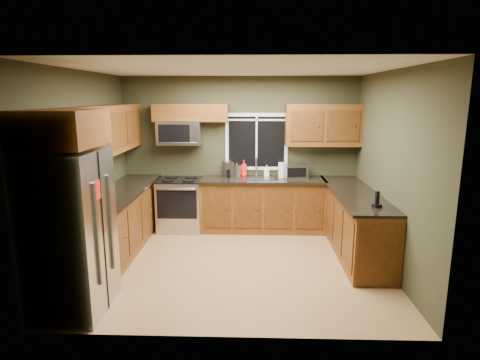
# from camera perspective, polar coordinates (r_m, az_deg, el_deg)

# --- Properties ---
(floor) EXTENTS (4.20, 4.20, 0.00)m
(floor) POSITION_cam_1_polar(r_m,az_deg,el_deg) (5.88, -0.61, -11.75)
(floor) COLOR olive
(floor) RESTS_ON ground
(ceiling) EXTENTS (4.20, 4.20, 0.00)m
(ceiling) POSITION_cam_1_polar(r_m,az_deg,el_deg) (5.40, -0.67, 15.54)
(ceiling) COLOR white
(ceiling) RESTS_ON back_wall
(back_wall) EXTENTS (4.20, 0.00, 4.20)m
(back_wall) POSITION_cam_1_polar(r_m,az_deg,el_deg) (7.25, -0.03, 3.90)
(back_wall) COLOR #34331F
(back_wall) RESTS_ON ground
(front_wall) EXTENTS (4.20, 0.00, 4.20)m
(front_wall) POSITION_cam_1_polar(r_m,az_deg,el_deg) (3.73, -1.83, -3.77)
(front_wall) COLOR #34331F
(front_wall) RESTS_ON ground
(left_wall) EXTENTS (0.00, 3.60, 3.60)m
(left_wall) POSITION_cam_1_polar(r_m,az_deg,el_deg) (5.95, -21.29, 1.33)
(left_wall) COLOR #34331F
(left_wall) RESTS_ON ground
(right_wall) EXTENTS (0.00, 3.60, 3.60)m
(right_wall) POSITION_cam_1_polar(r_m,az_deg,el_deg) (5.78, 20.64, 1.09)
(right_wall) COLOR #34331F
(right_wall) RESTS_ON ground
(window) EXTENTS (1.12, 0.03, 1.02)m
(window) POSITION_cam_1_polar(r_m,az_deg,el_deg) (7.21, 2.36, 5.46)
(window) COLOR white
(window) RESTS_ON back_wall
(base_cabinets_left) EXTENTS (0.60, 2.65, 0.90)m
(base_cabinets_left) POSITION_cam_1_polar(r_m,az_deg,el_deg) (6.48, -16.62, -5.73)
(base_cabinets_left) COLOR brown
(base_cabinets_left) RESTS_ON ground
(countertop_left) EXTENTS (0.65, 2.65, 0.04)m
(countertop_left) POSITION_cam_1_polar(r_m,az_deg,el_deg) (6.35, -16.65, -1.69)
(countertop_left) COLOR black
(countertop_left) RESTS_ON base_cabinets_left
(base_cabinets_back) EXTENTS (2.17, 0.60, 0.90)m
(base_cabinets_back) POSITION_cam_1_polar(r_m,az_deg,el_deg) (7.14, 3.23, -3.62)
(base_cabinets_back) COLOR brown
(base_cabinets_back) RESTS_ON ground
(countertop_back) EXTENTS (2.17, 0.65, 0.04)m
(countertop_back) POSITION_cam_1_polar(r_m,az_deg,el_deg) (7.01, 3.28, 0.03)
(countertop_back) COLOR black
(countertop_back) RESTS_ON base_cabinets_back
(base_cabinets_peninsula) EXTENTS (0.60, 2.52, 0.90)m
(base_cabinets_peninsula) POSITION_cam_1_polar(r_m,az_deg,el_deg) (6.41, 15.97, -5.88)
(base_cabinets_peninsula) COLOR brown
(base_cabinets_peninsula) RESTS_ON ground
(countertop_peninsula) EXTENTS (0.65, 2.50, 0.04)m
(countertop_peninsula) POSITION_cam_1_polar(r_m,az_deg,el_deg) (6.29, 15.97, -1.78)
(countertop_peninsula) COLOR black
(countertop_peninsula) RESTS_ON base_cabinets_peninsula
(upper_cabinets_left) EXTENTS (0.33, 2.65, 0.72)m
(upper_cabinets_left) POSITION_cam_1_polar(r_m,az_deg,el_deg) (6.26, -18.56, 6.73)
(upper_cabinets_left) COLOR brown
(upper_cabinets_left) RESTS_ON left_wall
(upper_cabinets_back_left) EXTENTS (1.30, 0.33, 0.30)m
(upper_cabinets_back_left) POSITION_cam_1_polar(r_m,az_deg,el_deg) (7.10, -7.04, 9.48)
(upper_cabinets_back_left) COLOR brown
(upper_cabinets_back_left) RESTS_ON back_wall
(upper_cabinets_back_right) EXTENTS (1.30, 0.33, 0.72)m
(upper_cabinets_back_right) POSITION_cam_1_polar(r_m,az_deg,el_deg) (7.14, 11.75, 7.64)
(upper_cabinets_back_right) COLOR brown
(upper_cabinets_back_right) RESTS_ON back_wall
(upper_cabinet_over_fridge) EXTENTS (0.72, 0.90, 0.38)m
(upper_cabinet_over_fridge) POSITION_cam_1_polar(r_m,az_deg,el_deg) (4.54, -24.09, 6.75)
(upper_cabinet_over_fridge) COLOR brown
(upper_cabinet_over_fridge) RESTS_ON left_wall
(refrigerator) EXTENTS (0.74, 0.90, 1.80)m
(refrigerator) POSITION_cam_1_polar(r_m,az_deg,el_deg) (4.76, -22.93, -6.90)
(refrigerator) COLOR #B7B7BC
(refrigerator) RESTS_ON ground
(range) EXTENTS (0.76, 0.69, 0.94)m
(range) POSITION_cam_1_polar(r_m,az_deg,el_deg) (7.22, -8.49, -3.41)
(range) COLOR #B7B7BC
(range) RESTS_ON ground
(microwave) EXTENTS (0.76, 0.41, 0.42)m
(microwave) POSITION_cam_1_polar(r_m,az_deg,el_deg) (7.13, -8.60, 6.70)
(microwave) COLOR #B7B7BC
(microwave) RESTS_ON back_wall
(sink) EXTENTS (0.60, 0.42, 0.36)m
(sink) POSITION_cam_1_polar(r_m,az_deg,el_deg) (7.01, 2.34, 0.32)
(sink) COLOR slate
(sink) RESTS_ON countertop_back
(toaster_oven) EXTENTS (0.42, 0.34, 0.24)m
(toaster_oven) POSITION_cam_1_polar(r_m,az_deg,el_deg) (7.12, 7.95, 1.28)
(toaster_oven) COLOR #B7B7BC
(toaster_oven) RESTS_ON countertop_back
(coffee_maker) EXTENTS (0.22, 0.26, 0.27)m
(coffee_maker) POSITION_cam_1_polar(r_m,az_deg,el_deg) (7.15, -1.71, 1.48)
(coffee_maker) COLOR slate
(coffee_maker) RESTS_ON countertop_back
(kettle) EXTENTS (0.19, 0.19, 0.27)m
(kettle) POSITION_cam_1_polar(r_m,az_deg,el_deg) (7.15, -0.47, 1.45)
(kettle) COLOR #B7B7BC
(kettle) RESTS_ON countertop_back
(paper_towel_roll) EXTENTS (0.14, 0.14, 0.29)m
(paper_towel_roll) POSITION_cam_1_polar(r_m,az_deg,el_deg) (7.12, 5.91, 1.43)
(paper_towel_roll) COLOR white
(paper_towel_roll) RESTS_ON countertop_back
(soap_bottle_a) EXTENTS (0.14, 0.15, 0.29)m
(soap_bottle_a) POSITION_cam_1_polar(r_m,az_deg,el_deg) (7.19, 0.57, 1.70)
(soap_bottle_a) COLOR red
(soap_bottle_a) RESTS_ON countertop_back
(soap_bottle_b) EXTENTS (0.09, 0.10, 0.20)m
(soap_bottle_b) POSITION_cam_1_polar(r_m,az_deg,el_deg) (7.21, 3.81, 1.32)
(soap_bottle_b) COLOR white
(soap_bottle_b) RESTS_ON countertop_back
(soap_bottle_c) EXTENTS (0.15, 0.15, 0.16)m
(soap_bottle_c) POSITION_cam_1_polar(r_m,az_deg,el_deg) (7.21, -1.30, 1.18)
(soap_bottle_c) COLOR white
(soap_bottle_c) RESTS_ON countertop_back
(cordless_phone) EXTENTS (0.12, 0.12, 0.21)m
(cordless_phone) POSITION_cam_1_polar(r_m,az_deg,el_deg) (5.48, 18.90, -3.05)
(cordless_phone) COLOR black
(cordless_phone) RESTS_ON countertop_peninsula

